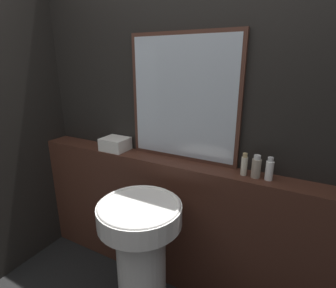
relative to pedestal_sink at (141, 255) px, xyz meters
name	(u,v)px	position (x,y,z in m)	size (l,w,h in m)	color
wall_back	(194,124)	(0.09, 0.57, 0.72)	(8.00, 0.06, 2.50)	black
vanity_counter	(184,226)	(0.09, 0.44, -0.03)	(2.58, 0.19, 1.00)	#422319
pedestal_sink	(141,255)	(0.00, 0.00, 0.00)	(0.49, 0.49, 0.89)	white
mirror	(183,99)	(0.02, 0.52, 0.89)	(0.79, 0.03, 0.85)	#47281E
towel_stack	(115,144)	(-0.52, 0.44, 0.51)	(0.20, 0.17, 0.10)	silver
shampoo_bottle	(244,165)	(0.48, 0.44, 0.53)	(0.04, 0.04, 0.14)	beige
conditioner_bottle	(256,167)	(0.55, 0.44, 0.53)	(0.06, 0.06, 0.14)	gray
lotion_bottle	(269,170)	(0.62, 0.44, 0.53)	(0.05, 0.05, 0.14)	white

